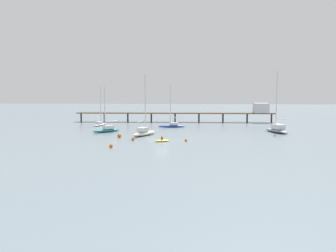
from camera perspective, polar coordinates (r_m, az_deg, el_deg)
The scene contains 12 objects.
ground_plane at distance 69.01m, azimuth -0.99°, elevation -2.47°, with size 400.00×400.00×0.00m, color slate.
pier at distance 111.86m, azimuth 7.01°, elevation 2.39°, with size 62.06×5.71×5.99m.
sailboat_blue at distance 95.87m, azimuth 0.66°, elevation 0.22°, with size 7.64×2.50×11.61m.
sailboat_white at distance 102.40m, azimuth -10.82°, elevation 0.47°, with size 2.75×7.40×11.15m.
sailboat_teal at distance 85.58m, azimuth -9.80°, elevation -0.49°, with size 6.45×6.22×10.76m.
sailboat_cream at distance 78.08m, azimuth -3.85°, elevation -0.94°, with size 5.39×8.63×13.42m.
sailboat_gray at distance 87.54m, azimuth 17.09°, elevation -0.43°, with size 5.13×9.58×14.42m.
dinghy_yellow at distance 68.61m, azimuth -0.97°, elevation -2.34°, with size 3.32×2.42×1.14m.
mooring_buoy_near at distance 75.17m, azimuth -7.82°, elevation -1.52°, with size 0.86×0.86×0.86m, color orange.
mooring_buoy_far at distance 68.87m, azimuth 2.90°, elevation -2.28°, with size 0.51×0.51×0.51m, color orange.
mooring_buoy_inner at distance 70.40m, azimuth -5.64°, elevation -2.07°, with size 0.64×0.64×0.64m, color orange.
mooring_buoy_outer at distance 62.04m, azimuth -9.13°, elevation -3.15°, with size 0.66×0.66×0.66m, color orange.
Camera 1 is at (6.57, -68.00, 9.72)m, focal length 37.98 mm.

